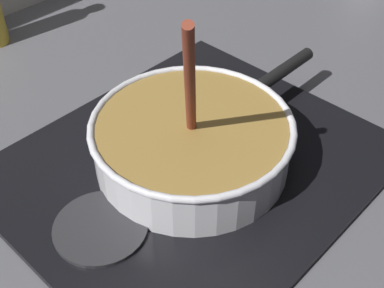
# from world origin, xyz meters

# --- Properties ---
(ground) EXTENTS (2.40, 1.60, 0.04)m
(ground) POSITION_xyz_m (0.00, 0.00, -0.02)
(ground) COLOR #4C4C51
(hob_plate) EXTENTS (0.56, 0.48, 0.01)m
(hob_plate) POSITION_xyz_m (0.05, 0.12, 0.01)
(hob_plate) COLOR black
(hob_plate) RESTS_ON ground
(burner_ring) EXTENTS (0.17, 0.17, 0.01)m
(burner_ring) POSITION_xyz_m (0.05, 0.12, 0.02)
(burner_ring) COLOR #592D0C
(burner_ring) RESTS_ON hob_plate
(spare_burner) EXTENTS (0.13, 0.13, 0.01)m
(spare_burner) POSITION_xyz_m (-0.13, 0.12, 0.01)
(spare_burner) COLOR #262628
(spare_burner) RESTS_ON hob_plate
(cooking_pan) EXTENTS (0.46, 0.30, 0.30)m
(cooking_pan) POSITION_xyz_m (0.05, 0.12, 0.06)
(cooking_pan) COLOR silver
(cooking_pan) RESTS_ON hob_plate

